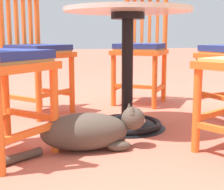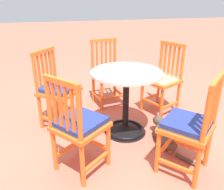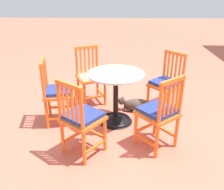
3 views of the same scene
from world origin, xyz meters
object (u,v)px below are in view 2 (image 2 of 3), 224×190
Objects in this scene: cafe_table at (126,110)px; orange_chair_by_planter at (189,127)px; orange_chair_facing_out at (108,74)px; orange_chair_near_fence at (58,90)px; orange_chair_at_corner at (163,80)px; tabby_cat at (164,134)px; orange_chair_tucked_in at (79,126)px.

orange_chair_by_planter is at bearing 114.27° from cafe_table.
orange_chair_by_planter and orange_chair_facing_out have the same top height.
orange_chair_near_fence reaches higher than cafe_table.
orange_chair_near_fence is 1.00× the size of orange_chair_at_corner.
cafe_table is 0.83× the size of orange_chair_near_fence.
orange_chair_facing_out is at bearing -30.21° from orange_chair_at_corner.
cafe_table is at bearing -41.14° from tabby_cat.
orange_chair_at_corner is at bearing -177.62° from orange_chair_near_fence.
orange_chair_tucked_in is 1.51m from orange_chair_at_corner.
orange_chair_near_fence is 0.88m from orange_chair_tucked_in.
orange_chair_at_corner is (-0.29, -1.16, -0.01)m from orange_chair_by_planter.
orange_chair_at_corner reaches higher than cafe_table.
orange_chair_tucked_in and orange_chair_by_planter have the same top height.
orange_chair_tucked_in is at bearing 99.87° from orange_chair_near_fence.
cafe_table is at bearing -65.73° from orange_chair_by_planter.
orange_chair_tucked_in is 1.24× the size of tabby_cat.
orange_chair_facing_out is (0.02, -0.80, 0.16)m from cafe_table.
orange_chair_tucked_in is 1.41m from orange_chair_facing_out.
orange_chair_near_fence is at bearing -46.27° from orange_chair_by_planter.
orange_chair_near_fence is 1.35m from orange_chair_at_corner.
cafe_table is 1.03× the size of tabby_cat.
tabby_cat is at bearing 108.56° from orange_chair_facing_out.
orange_chair_facing_out is 1.24× the size of tabby_cat.
cafe_table is 0.83× the size of orange_chair_at_corner.
tabby_cat is at bearing 138.86° from cafe_table.
cafe_table is 0.83× the size of orange_chair_by_planter.
cafe_table is 0.82m from orange_chair_near_fence.
orange_chair_near_fence is 1.00× the size of orange_chair_tucked_in.
orange_chair_at_corner is (-1.20, -0.92, -0.01)m from orange_chair_tucked_in.
orange_chair_near_fence is at bearing 31.93° from orange_chair_facing_out.
orange_chair_tucked_in is 0.94m from orange_chair_by_planter.
orange_chair_at_corner is at bearing 149.79° from orange_chair_facing_out.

